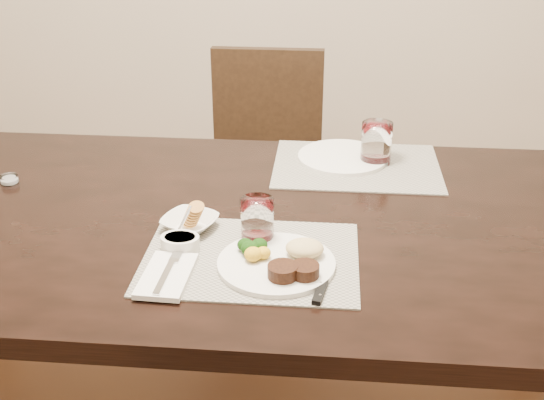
# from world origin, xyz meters

# --- Properties ---
(dining_table) EXTENTS (2.00, 1.00, 0.75)m
(dining_table) POSITION_xyz_m (0.00, 0.00, 0.67)
(dining_table) COLOR black
(dining_table) RESTS_ON ground
(chair_far) EXTENTS (0.42, 0.42, 0.90)m
(chair_far) POSITION_xyz_m (0.00, 0.93, 0.50)
(chair_far) COLOR black
(chair_far) RESTS_ON ground
(placemat_near) EXTENTS (0.46, 0.34, 0.00)m
(placemat_near) POSITION_xyz_m (0.08, -0.19, 0.75)
(placemat_near) COLOR gray
(placemat_near) RESTS_ON dining_table
(placemat_far) EXTENTS (0.46, 0.34, 0.00)m
(placemat_far) POSITION_xyz_m (0.32, 0.33, 0.75)
(placemat_far) COLOR gray
(placemat_far) RESTS_ON dining_table
(dinner_plate) EXTENTS (0.25, 0.25, 0.04)m
(dinner_plate) POSITION_xyz_m (0.15, -0.22, 0.77)
(dinner_plate) COLOR silver
(dinner_plate) RESTS_ON placemat_near
(napkin_fork) EXTENTS (0.10, 0.17, 0.02)m
(napkin_fork) POSITION_xyz_m (-0.08, -0.29, 0.76)
(napkin_fork) COLOR silver
(napkin_fork) RESTS_ON placemat_near
(steak_knife) EXTENTS (0.04, 0.21, 0.01)m
(steak_knife) POSITION_xyz_m (0.23, -0.29, 0.76)
(steak_knife) COLOR silver
(steak_knife) RESTS_ON placemat_near
(cracker_bowl) EXTENTS (0.16, 0.16, 0.05)m
(cracker_bowl) POSITION_xyz_m (-0.07, -0.08, 0.77)
(cracker_bowl) COLOR silver
(cracker_bowl) RESTS_ON placemat_near
(sauce_ramekin) EXTENTS (0.09, 0.13, 0.07)m
(sauce_ramekin) POSITION_xyz_m (-0.08, -0.17, 0.77)
(sauce_ramekin) COLOR silver
(sauce_ramekin) RESTS_ON placemat_near
(wine_glass_near) EXTENTS (0.07, 0.07, 0.10)m
(wine_glass_near) POSITION_xyz_m (0.09, -0.11, 0.80)
(wine_glass_near) COLOR white
(wine_glass_near) RESTS_ON placemat_near
(far_plate) EXTENTS (0.25, 0.25, 0.01)m
(far_plate) POSITION_xyz_m (0.28, 0.37, 0.76)
(far_plate) COLOR silver
(far_plate) RESTS_ON placemat_far
(wine_glass_far) EXTENTS (0.09, 0.09, 0.12)m
(wine_glass_far) POSITION_xyz_m (0.37, 0.35, 0.81)
(wine_glass_far) COLOR white
(wine_glass_far) RESTS_ON placemat_far
(salt_cellar) EXTENTS (0.05, 0.05, 0.02)m
(salt_cellar) POSITION_xyz_m (-0.60, 0.13, 0.76)
(salt_cellar) COLOR white
(salt_cellar) RESTS_ON dining_table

